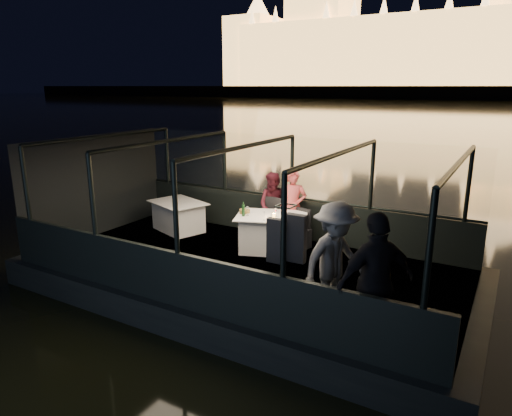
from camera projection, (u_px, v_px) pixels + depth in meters
The scene contains 28 objects.
river_water at pixel (495, 110), 75.92m from camera, with size 500.00×500.00×0.00m, color black.
boat_hull at pixel (246, 288), 8.99m from camera, with size 8.60×4.40×1.00m, color black.
boat_deck at pixel (246, 266), 8.86m from camera, with size 8.00×4.00×0.04m, color black.
gunwale_port at pixel (291, 218), 10.42m from camera, with size 8.00×0.08×0.90m, color black.
gunwale_starboard at pixel (179, 280), 7.07m from camera, with size 8.00×0.08×0.90m, color black.
cabin_glass_port at pixel (292, 168), 10.12m from camera, with size 8.00×0.02×1.40m, color #99B2B2, non-canonical shape.
cabin_glass_starboard at pixel (175, 208), 6.77m from camera, with size 8.00×0.02×1.40m, color #99B2B2, non-canonical shape.
cabin_roof_glass at pixel (245, 146), 8.27m from camera, with size 8.00×4.00×0.02m, color #99B2B2, non-canonical shape.
end_wall_fore at pixel (97, 185), 10.49m from camera, with size 0.02×4.00×2.30m, color black, non-canonical shape.
end_wall_aft at pixel (480, 243), 6.63m from camera, with size 0.02×4.00×2.30m, color black, non-canonical shape.
canopy_ribs at pixel (245, 208), 8.56m from camera, with size 8.00×4.00×2.30m, color black, non-canonical shape.
dining_table_central at pixel (271, 233), 9.55m from camera, with size 1.45×1.05×0.77m, color silver.
dining_table_aft at pixel (178, 215), 10.88m from camera, with size 1.33×0.96×0.71m, color silver.
chair_port_left at pixel (269, 222), 10.06m from camera, with size 0.45×0.45×0.97m, color black.
chair_port_right at pixel (300, 227), 9.69m from camera, with size 0.38×0.38×0.82m, color black.
coat_stand at pixel (285, 257), 6.77m from camera, with size 0.48×0.39×1.74m, color black, non-canonical shape.
person_woman_coral at pixel (293, 209), 9.99m from camera, with size 0.58×0.39×1.61m, color #D54D4D.
person_man_maroon at pixel (274, 206), 10.22m from camera, with size 0.73×0.57×1.52m, color #45131D.
passenger_stripe at pixel (335, 263), 6.68m from camera, with size 1.15×0.65×1.78m, color white.
passenger_dark at pixel (375, 288), 5.85m from camera, with size 1.10×0.46×1.86m, color black.
wine_bottle at pixel (243, 209), 9.37m from camera, with size 0.06×0.06×0.30m, color #143917.
bread_basket at pixel (245, 211), 9.60m from camera, with size 0.22×0.22×0.09m, color olive.
amber_candle at pixel (274, 215), 9.32m from camera, with size 0.06×0.06×0.08m, color gold.
plate_near at pixel (275, 220), 9.13m from camera, with size 0.24×0.24×0.01m, color white.
plate_far at pixel (249, 213), 9.58m from camera, with size 0.23×0.23×0.01m, color white.
wine_glass_white at pixel (247, 211), 9.40m from camera, with size 0.06×0.06×0.19m, color silver, non-canonical shape.
wine_glass_red at pixel (276, 212), 9.35m from camera, with size 0.06×0.06×0.17m, color white, non-canonical shape.
wine_glass_empty at pixel (264, 216), 9.08m from camera, with size 0.06×0.06×0.17m, color silver, non-canonical shape.
Camera 1 is at (4.31, -7.07, 3.85)m, focal length 32.00 mm.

